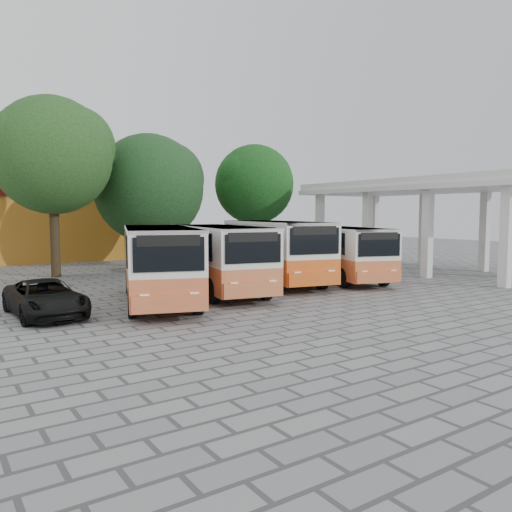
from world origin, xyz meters
TOP-DOWN VIEW (x-y plane):
  - ground at (0.00, 0.00)m, footprint 90.00×90.00m
  - terminal_shelter at (10.50, 4.00)m, footprint 6.80×15.80m
  - bus_far_left at (-7.07, 2.64)m, footprint 4.89×8.61m
  - bus_centre_left at (-3.86, 3.61)m, footprint 4.05×8.40m
  - bus_centre_right at (-0.13, 4.71)m, footprint 4.36×8.89m
  - bus_far_right at (3.23, 3.52)m, footprint 4.51×8.07m
  - tree_left at (-8.54, 13.20)m, footprint 6.56×6.25m
  - tree_middle at (-2.27, 15.34)m, footprint 7.27×6.92m
  - tree_right at (5.56, 14.98)m, footprint 5.96×5.68m
  - parked_car at (-11.23, 2.42)m, footprint 2.23×4.48m

SIDE VIEW (x-z plane):
  - ground at x=0.00m, z-range 0.00..0.00m
  - parked_car at x=-11.23m, z-range 0.00..1.22m
  - bus_far_right at x=3.23m, z-range 0.22..2.95m
  - bus_centre_left at x=-3.86m, z-range 0.23..3.12m
  - bus_far_left at x=-7.07m, z-range 0.23..3.14m
  - bus_centre_right at x=-0.13m, z-range 0.24..3.29m
  - terminal_shelter at x=10.50m, z-range 2.21..7.61m
  - tree_middle at x=-2.27m, z-range 1.01..9.50m
  - tree_right at x=5.56m, z-range 1.53..9.90m
  - tree_left at x=-8.54m, z-range 1.89..11.53m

